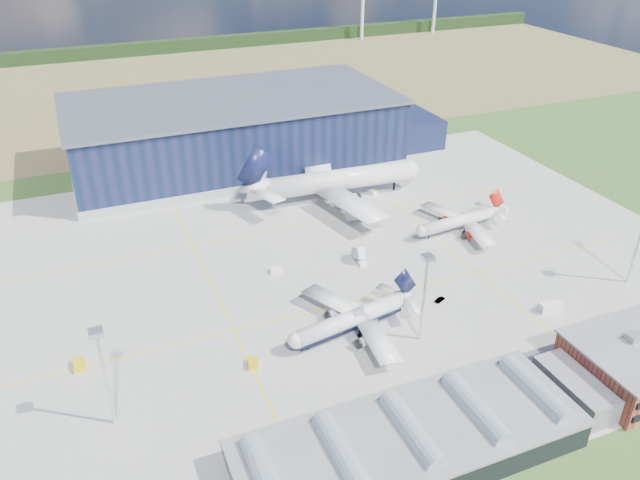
# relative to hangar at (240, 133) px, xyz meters

# --- Properties ---
(ground) EXTENTS (600.00, 600.00, 0.00)m
(ground) POSITION_rel_hangar_xyz_m (-2.81, -94.80, -11.62)
(ground) COLOR #2A521E
(ground) RESTS_ON ground
(apron) EXTENTS (220.00, 160.00, 0.08)m
(apron) POSITION_rel_hangar_xyz_m (-2.81, -84.80, -11.59)
(apron) COLOR gray
(apron) RESTS_ON ground
(farmland) EXTENTS (600.00, 220.00, 0.01)m
(farmland) POSITION_rel_hangar_xyz_m (-2.81, 125.20, -11.62)
(farmland) COLOR olive
(farmland) RESTS_ON ground
(treeline) EXTENTS (600.00, 8.00, 8.00)m
(treeline) POSITION_rel_hangar_xyz_m (-2.81, 205.20, -7.62)
(treeline) COLOR black
(treeline) RESTS_ON ground
(hangar) EXTENTS (145.00, 62.00, 26.10)m
(hangar) POSITION_rel_hangar_xyz_m (0.00, 0.00, 0.00)
(hangar) COLOR #0F1932
(hangar) RESTS_ON ground
(glass_concourse) EXTENTS (78.00, 23.00, 8.60)m
(glass_concourse) POSITION_rel_hangar_xyz_m (-9.26, -154.80, -7.93)
(glass_concourse) COLOR black
(glass_concourse) RESTS_ON ground
(light_mast_west) EXTENTS (2.60, 2.60, 23.00)m
(light_mast_west) POSITION_rel_hangar_xyz_m (-62.81, -124.80, 3.82)
(light_mast_west) COLOR silver
(light_mast_west) RESTS_ON ground
(light_mast_center) EXTENTS (2.60, 2.60, 23.00)m
(light_mast_center) POSITION_rel_hangar_xyz_m (7.19, -124.80, 3.82)
(light_mast_center) COLOR silver
(light_mast_center) RESTS_ON ground
(airliner_navy) EXTENTS (43.36, 42.69, 12.27)m
(airliner_navy) POSITION_rel_hangar_xyz_m (-7.30, -116.28, -5.48)
(airliner_navy) COLOR silver
(airliner_navy) RESTS_ON ground
(airliner_red) EXTENTS (36.89, 36.21, 11.14)m
(airliner_red) POSITION_rel_hangar_xyz_m (45.30, -82.40, -6.05)
(airliner_red) COLOR silver
(airliner_red) RESTS_ON ground
(airliner_widebody) EXTENTS (70.55, 69.21, 21.62)m
(airliner_widebody) POSITION_rel_hangar_xyz_m (21.46, -46.06, -0.80)
(airliner_widebody) COLOR silver
(airliner_widebody) RESTS_ON ground
(gse_tug_a) EXTENTS (2.47, 4.00, 1.66)m
(gse_tug_a) POSITION_rel_hangar_xyz_m (-68.18, -104.64, -10.79)
(gse_tug_a) COLOR gold
(gse_tug_a) RESTS_ON ground
(gse_tug_b) EXTENTS (3.07, 3.83, 1.45)m
(gse_tug_b) POSITION_rel_hangar_xyz_m (-32.20, -118.90, -10.89)
(gse_tug_b) COLOR gold
(gse_tug_b) RESTS_ON ground
(gse_van_a) EXTENTS (5.96, 3.37, 2.46)m
(gse_van_a) POSITION_rel_hangar_xyz_m (43.33, -127.69, -10.39)
(gse_van_a) COLOR white
(gse_van_a) RESTS_ON ground
(gse_cart_a) EXTENTS (2.37, 3.20, 1.28)m
(gse_cart_a) POSITION_rel_hangar_xyz_m (33.94, -47.47, -10.98)
(gse_cart_a) COLOR white
(gse_cart_a) RESTS_ON ground
(gse_van_b) EXTENTS (4.08, 4.95, 2.07)m
(gse_van_b) POSITION_rel_hangar_xyz_m (67.00, -75.85, -10.58)
(gse_van_b) COLOR white
(gse_van_b) RESTS_ON ground
(gse_tug_c) EXTENTS (1.90, 3.02, 1.32)m
(gse_tug_c) POSITION_rel_hangar_xyz_m (9.15, -37.46, -10.96)
(gse_tug_c) COLOR gold
(gse_tug_c) RESTS_ON ground
(gse_cart_b) EXTENTS (3.52, 2.67, 1.38)m
(gse_cart_b) POSITION_rel_hangar_xyz_m (-14.63, -83.61, -10.93)
(gse_cart_b) COLOR white
(gse_cart_b) RESTS_ON ground
(gse_van_c) EXTENTS (5.33, 3.86, 2.31)m
(gse_van_c) POSITION_rel_hangar_xyz_m (46.11, -139.08, -10.46)
(gse_van_c) COLOR white
(gse_van_c) RESTS_ON ground
(airstair) EXTENTS (2.57, 5.51, 3.43)m
(airstair) POSITION_rel_hangar_xyz_m (9.29, -86.80, -9.90)
(airstair) COLOR white
(airstair) RESTS_ON ground
(car_b) EXTENTS (3.37, 2.35, 1.05)m
(car_b) POSITION_rel_hangar_xyz_m (20.05, -113.19, -11.09)
(car_b) COLOR #99999E
(car_b) RESTS_ON ground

